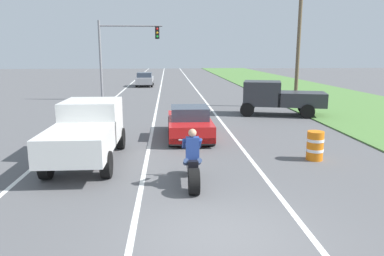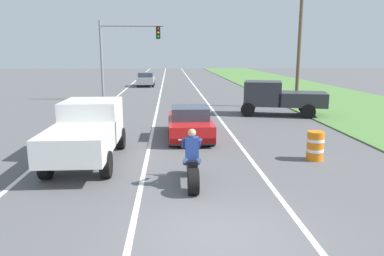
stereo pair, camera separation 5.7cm
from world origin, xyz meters
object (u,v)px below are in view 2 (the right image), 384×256
traffic_light_mast_near (121,47)px  distant_car_far_ahead (146,79)px  pickup_truck_right_shoulder_dark_grey (279,96)px  construction_barrel_nearest (315,146)px  pickup_truck_left_lane_white (87,130)px  motorcycle_with_rider (192,165)px  sports_car_red (190,123)px

traffic_light_mast_near → distant_car_far_ahead: 12.44m
pickup_truck_right_shoulder_dark_grey → traffic_light_mast_near: size_ratio=0.86×
traffic_light_mast_near → construction_barrel_nearest: traffic_light_mast_near is taller
pickup_truck_left_lane_white → distant_car_far_ahead: 28.65m
motorcycle_with_rider → construction_barrel_nearest: bearing=27.4°
pickup_truck_left_lane_white → pickup_truck_right_shoulder_dark_grey: bearing=44.4°
pickup_truck_left_lane_white → construction_barrel_nearest: bearing=-1.7°
pickup_truck_right_shoulder_dark_grey → construction_barrel_nearest: 9.33m
pickup_truck_left_lane_white → construction_barrel_nearest: pickup_truck_left_lane_white is taller
pickup_truck_left_lane_white → pickup_truck_right_shoulder_dark_grey: (9.16, 8.97, 0.00)m
sports_car_red → pickup_truck_right_shoulder_dark_grey: (5.54, 5.47, 0.48)m
sports_car_red → pickup_truck_right_shoulder_dark_grey: 7.80m
pickup_truck_left_lane_white → pickup_truck_right_shoulder_dark_grey: 12.82m
pickup_truck_left_lane_white → traffic_light_mast_near: 16.95m
pickup_truck_right_shoulder_dark_grey → distant_car_far_ahead: bearing=114.5°
sports_car_red → pickup_truck_left_lane_white: 5.06m
motorcycle_with_rider → traffic_light_mast_near: size_ratio=0.37×
pickup_truck_left_lane_white → traffic_light_mast_near: bearing=93.0°
motorcycle_with_rider → pickup_truck_left_lane_white: pickup_truck_left_lane_white is taller
sports_car_red → pickup_truck_right_shoulder_dark_grey: pickup_truck_right_shoulder_dark_grey is taller
pickup_truck_left_lane_white → traffic_light_mast_near: size_ratio=0.80×
pickup_truck_left_lane_white → distant_car_far_ahead: size_ratio=1.20×
traffic_light_mast_near → construction_barrel_nearest: size_ratio=6.00×
pickup_truck_left_lane_white → distant_car_far_ahead: (0.19, 28.65, -0.33)m
sports_car_red → distant_car_far_ahead: size_ratio=1.08×
sports_car_red → construction_barrel_nearest: (4.10, -3.73, -0.13)m
distant_car_far_ahead → traffic_light_mast_near: bearing=-95.2°
motorcycle_with_rider → traffic_light_mast_near: bearing=102.5°
pickup_truck_right_shoulder_dark_grey → construction_barrel_nearest: bearing=-98.9°
sports_car_red → traffic_light_mast_near: traffic_light_mast_near is taller
construction_barrel_nearest → distant_car_far_ahead: distant_car_far_ahead is taller
construction_barrel_nearest → distant_car_far_ahead: 29.84m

